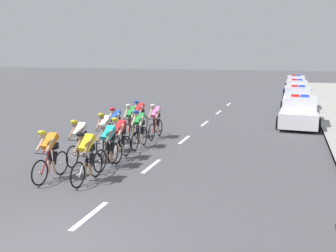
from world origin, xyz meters
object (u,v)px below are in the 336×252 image
at_px(cyclist_lead, 50,154).
at_px(cyclist_seventh, 115,125).
at_px(police_car_nearest, 299,112).
at_px(cyclist_third, 79,140).
at_px(police_car_furthest, 296,84).
at_px(cyclist_fifth, 105,132).
at_px(police_car_third, 296,90).
at_px(cyclist_tenth, 155,120).
at_px(cyclist_ninth, 131,120).
at_px(cyclist_second, 86,155).
at_px(cyclist_eighth, 139,128).
at_px(cyclist_eleventh, 139,116).
at_px(cyclist_fourth, 108,144).
at_px(police_car_second, 297,99).
at_px(cyclist_sixth, 119,137).

height_order(cyclist_lead, cyclist_seventh, same).
height_order(cyclist_lead, police_car_nearest, police_car_nearest).
distance_m(cyclist_third, police_car_furthest, 29.22).
xyz_separation_m(cyclist_fifth, police_car_third, (6.91, 20.38, -0.11)).
bearing_deg(cyclist_tenth, cyclist_ninth, -163.01).
bearing_deg(cyclist_second, cyclist_fifth, 108.51).
xyz_separation_m(cyclist_eighth, cyclist_tenth, (-0.00, 1.84, 0.00)).
height_order(cyclist_ninth, cyclist_tenth, same).
xyz_separation_m(cyclist_ninth, cyclist_eleventh, (-0.09, 1.20, 0.00)).
xyz_separation_m(cyclist_eleventh, police_car_nearest, (7.06, 4.08, -0.11)).
relative_size(cyclist_tenth, cyclist_eleventh, 1.00).
xyz_separation_m(cyclist_fifth, cyclist_eleventh, (-0.15, 3.74, 0.00)).
bearing_deg(cyclist_fifth, cyclist_third, -94.57).
bearing_deg(police_car_nearest, police_car_furthest, 90.00).
bearing_deg(cyclist_seventh, police_car_furthest, 74.33).
height_order(cyclist_second, cyclist_ninth, same).
bearing_deg(police_car_furthest, cyclist_eleventh, -107.00).
relative_size(cyclist_eighth, police_car_third, 0.39).
distance_m(cyclist_fourth, police_car_furthest, 29.14).
bearing_deg(cyclist_lead, cyclist_seventh, 92.11).
relative_size(cyclist_seventh, police_car_nearest, 0.39).
relative_size(cyclist_ninth, police_car_second, 0.39).
bearing_deg(cyclist_lead, cyclist_eleventh, 90.73).
relative_size(cyclist_eleventh, police_car_third, 0.39).
height_order(cyclist_fourth, cyclist_ninth, same).
bearing_deg(cyclist_eighth, police_car_second, 65.30).
bearing_deg(cyclist_fourth, cyclist_eleventh, 101.96).
bearing_deg(cyclist_second, police_car_furthest, 78.92).
relative_size(cyclist_fifth, cyclist_seventh, 1.00).
xyz_separation_m(police_car_nearest, police_car_second, (0.00, 6.12, 0.00)).
bearing_deg(cyclist_sixth, cyclist_seventh, 118.99).
xyz_separation_m(cyclist_fourth, police_car_second, (5.90, 15.65, -0.11)).
xyz_separation_m(cyclist_seventh, cyclist_eleventh, (0.08, 2.36, 0.00)).
bearing_deg(police_car_furthest, cyclist_third, -103.92).
relative_size(cyclist_fifth, police_car_nearest, 0.39).
bearing_deg(cyclist_ninth, cyclist_second, -78.93).
height_order(cyclist_eighth, police_car_second, police_car_second).
height_order(cyclist_third, cyclist_tenth, same).
distance_m(cyclist_third, cyclist_eighth, 2.77).
bearing_deg(police_car_third, cyclist_fifth, -108.72).
relative_size(police_car_nearest, police_car_third, 1.00).
bearing_deg(cyclist_eleventh, police_car_second, 55.32).
distance_m(cyclist_eighth, police_car_furthest, 26.49).
xyz_separation_m(cyclist_fourth, police_car_third, (5.90, 22.09, -0.11)).
distance_m(cyclist_sixth, police_car_second, 15.83).
relative_size(cyclist_seventh, police_car_furthest, 0.39).
bearing_deg(cyclist_tenth, cyclist_eleventh, 141.09).
bearing_deg(police_car_third, cyclist_lead, -106.42).
xyz_separation_m(police_car_second, police_car_furthest, (0.00, 12.88, 0.00)).
height_order(cyclist_lead, cyclist_eleventh, same).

